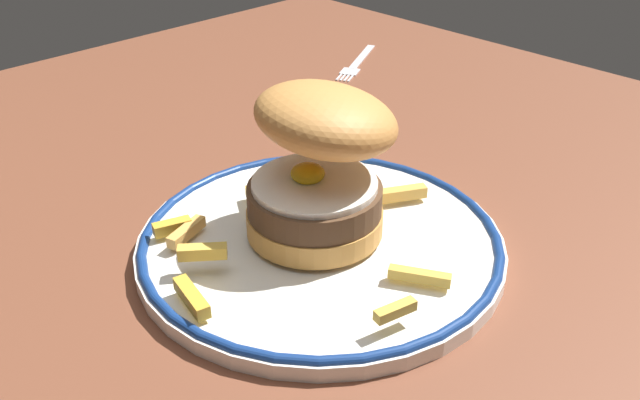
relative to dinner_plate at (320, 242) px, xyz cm
name	(u,v)px	position (x,y,z in cm)	size (l,w,h in cm)	color
ground_plane	(327,268)	(0.06, 0.71, -2.84)	(115.88, 107.29, 4.00)	brown
dinner_plate	(320,242)	(0.00, 0.00, 0.00)	(28.44, 28.44, 1.60)	white
burger	(321,160)	(-0.87, 0.94, 6.48)	(14.76, 15.07, 12.07)	#CC8C40
fries_pile	(287,225)	(-2.01, -1.59, 1.35)	(20.77, 23.67, 1.89)	gold
fork	(357,63)	(-27.41, 33.77, -0.66)	(7.84, 13.42, 0.36)	silver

